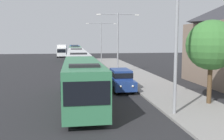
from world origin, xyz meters
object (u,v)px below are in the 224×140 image
at_px(roadside_tree, 211,45).
at_px(bus_rear, 75,50).
at_px(bus_middle, 76,57).
at_px(box_truck_oncoming, 62,50).
at_px(streetlamp_mid, 118,36).
at_px(bus_second_in_line, 78,64).
at_px(bus_lead, 82,81).
at_px(streetlamp_far, 101,37).
at_px(bus_fourth_in_line, 75,53).
at_px(white_suv, 121,79).
at_px(streetlamp_near, 177,30).

bearing_deg(roadside_tree, bus_rear, 99.52).
bearing_deg(bus_middle, box_truck_oncoming, 97.22).
xyz_separation_m(streetlamp_mid, roadside_tree, (3.40, -17.53, -0.82)).
height_order(bus_second_in_line, roadside_tree, roadside_tree).
height_order(bus_second_in_line, bus_middle, same).
distance_m(bus_lead, streetlamp_mid, 17.08).
bearing_deg(streetlamp_far, bus_rear, 109.31).
height_order(bus_rear, roadside_tree, roadside_tree).
height_order(bus_fourth_in_line, white_suv, bus_fourth_in_line).
relative_size(bus_lead, box_truck_oncoming, 1.42).
xyz_separation_m(bus_fourth_in_line, white_suv, (3.70, -33.32, -0.65)).
relative_size(bus_second_in_line, streetlamp_far, 1.54).
height_order(box_truck_oncoming, streetlamp_mid, streetlamp_mid).
relative_size(bus_rear, streetlamp_near, 1.44).
bearing_deg(streetlamp_near, bus_rear, 95.65).
height_order(bus_lead, white_suv, bus_lead).
bearing_deg(bus_middle, bus_rear, 90.00).
bearing_deg(bus_lead, bus_middle, 90.00).
bearing_deg(bus_middle, bus_second_in_line, -90.00).
height_order(bus_rear, streetlamp_far, streetlamp_far).
bearing_deg(streetlamp_far, white_suv, -93.17).
bearing_deg(white_suv, bus_middle, 100.03).
relative_size(bus_lead, streetlamp_near, 1.41).
xyz_separation_m(streetlamp_near, roadside_tree, (3.40, 2.03, -0.95)).
height_order(bus_second_in_line, bus_fourth_in_line, same).
bearing_deg(bus_second_in_line, white_suv, -65.67).
relative_size(bus_middle, box_truck_oncoming, 1.37).
xyz_separation_m(white_suv, streetlamp_far, (1.70, 30.73, 4.05)).
relative_size(bus_lead, bus_middle, 1.04).
xyz_separation_m(bus_fourth_in_line, streetlamp_mid, (5.40, -22.15, 3.35)).
xyz_separation_m(bus_lead, roadside_tree, (8.80, -1.68, 2.53)).
distance_m(bus_middle, streetlamp_near, 30.01).
distance_m(bus_rear, streetlamp_mid, 35.54).
distance_m(white_suv, streetlamp_near, 9.52).
bearing_deg(box_truck_oncoming, streetlamp_near, -81.07).
bearing_deg(bus_fourth_in_line, streetlamp_far, -25.63).
height_order(white_suv, streetlamp_near, streetlamp_near).
relative_size(white_suv, streetlamp_far, 0.64).
relative_size(bus_middle, roadside_tree, 1.93).
relative_size(bus_middle, streetlamp_near, 1.36).
bearing_deg(bus_lead, streetlamp_mid, 71.19).
bearing_deg(white_suv, roadside_tree, -51.29).
height_order(bus_fourth_in_line, streetlamp_near, streetlamp_near).
distance_m(bus_rear, streetlamp_near, 54.91).
distance_m(bus_rear, box_truck_oncoming, 3.41).
relative_size(bus_second_in_line, bus_fourth_in_line, 1.13).
relative_size(bus_rear, box_truck_oncoming, 1.45).
xyz_separation_m(white_suv, box_truck_oncoming, (-7.00, 47.00, 0.68)).
relative_size(bus_middle, white_suv, 2.20).
distance_m(white_suv, streetlamp_mid, 11.98).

